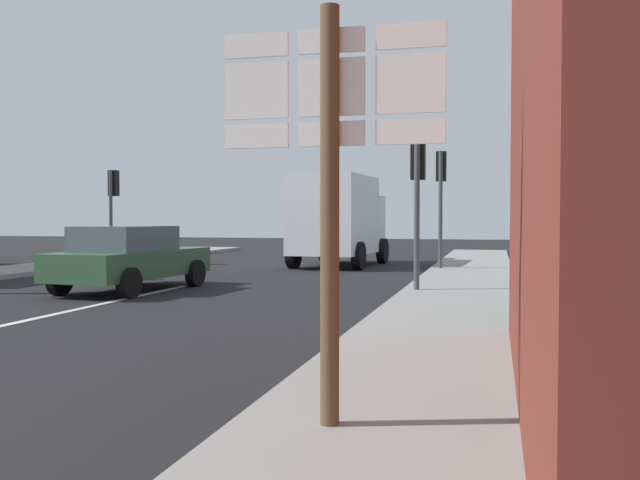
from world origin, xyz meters
TOP-DOWN VIEW (x-y plane):
  - ground_plane at (0.00, 10.00)m, footprint 80.00×80.00m
  - sidewalk_right at (6.59, 8.00)m, footprint 2.40×44.00m
  - lane_centre_stripe at (0.00, 6.00)m, footprint 0.16×12.00m
  - sedan_far at (-0.73, 10.66)m, footprint 2.27×4.34m
  - delivery_truck at (2.10, 19.62)m, footprint 2.76×5.13m
  - route_sign_post at (6.14, 1.45)m, footprint 1.66×0.14m
  - traffic_light_far_left at (-5.69, 18.29)m, footprint 0.30×0.49m
  - traffic_light_near_right at (5.69, 11.37)m, footprint 0.30×0.49m
  - traffic_light_far_right at (5.69, 17.79)m, footprint 0.30×0.49m

SIDE VIEW (x-z plane):
  - ground_plane at x=0.00m, z-range 0.00..0.00m
  - lane_centre_stripe at x=0.00m, z-range 0.00..0.01m
  - sidewalk_right at x=6.59m, z-range 0.00..0.14m
  - sedan_far at x=-0.73m, z-range 0.03..1.50m
  - delivery_truck at x=2.10m, z-range 0.13..3.18m
  - route_sign_post at x=6.14m, z-range 0.40..3.60m
  - traffic_light_far_left at x=-5.69m, z-range 0.80..4.11m
  - traffic_light_near_right at x=5.69m, z-range 0.81..4.18m
  - traffic_light_far_right at x=5.69m, z-range 0.88..4.54m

